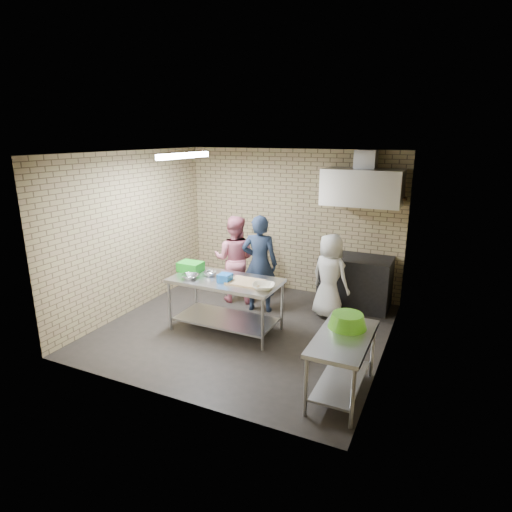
{
  "coord_description": "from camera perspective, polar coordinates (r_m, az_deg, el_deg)",
  "views": [
    {
      "loc": [
        2.75,
        -5.48,
        2.95
      ],
      "look_at": [
        0.1,
        0.2,
        1.15
      ],
      "focal_mm": 29.83,
      "sensor_mm": 36.0,
      "label": 1
    }
  ],
  "objects": [
    {
      "name": "range_hood",
      "position": [
        7.36,
        14.06,
        8.93
      ],
      "size": [
        1.3,
        0.6,
        0.6
      ],
      "primitive_type": "cube",
      "color": "silver",
      "rests_on": "back_wall"
    },
    {
      "name": "blue_tub",
      "position": [
        6.34,
        -4.18,
        -2.94
      ],
      "size": [
        0.19,
        0.19,
        0.12
      ],
      "primitive_type": "cube",
      "color": "blue",
      "rests_on": "prep_table"
    },
    {
      "name": "mixing_bowl_b",
      "position": [
        6.64,
        -6.2,
        -2.37
      ],
      "size": [
        0.25,
        0.25,
        0.06
      ],
      "primitive_type": "imported",
      "rotation": [
        0.0,
        0.0,
        0.3
      ],
      "color": "silver",
      "rests_on": "prep_table"
    },
    {
      "name": "woman_pink",
      "position": [
        7.65,
        -2.89,
        -0.41
      ],
      "size": [
        0.89,
        0.76,
        1.58
      ],
      "primitive_type": "imported",
      "rotation": [
        0.0,
        0.0,
        3.38
      ],
      "color": "#CA6B7F",
      "rests_on": "floor"
    },
    {
      "name": "bottle_green",
      "position": [
        7.49,
        17.71,
        8.11
      ],
      "size": [
        0.06,
        0.06,
        0.15
      ],
      "primitive_type": "cylinder",
      "color": "green",
      "rests_on": "wall_shelf"
    },
    {
      "name": "fluorescent_fixture",
      "position": [
        6.64,
        -9.62,
        13.14
      ],
      "size": [
        0.1,
        1.25,
        0.08
      ],
      "primitive_type": "cube",
      "color": "white",
      "rests_on": "ceiling"
    },
    {
      "name": "ceramic_bowl",
      "position": [
        6.02,
        1.01,
        -4.12
      ],
      "size": [
        0.4,
        0.4,
        0.08
      ],
      "primitive_type": "imported",
      "rotation": [
        0.0,
        0.0,
        0.3
      ],
      "color": "beige",
      "rests_on": "prep_table"
    },
    {
      "name": "man_navy",
      "position": [
        7.19,
        0.49,
        -1.06
      ],
      "size": [
        0.68,
        0.52,
        1.67
      ],
      "primitive_type": "imported",
      "rotation": [
        0.0,
        0.0,
        3.36
      ],
      "color": "#131B31",
      "rests_on": "floor"
    },
    {
      "name": "mixing_bowl_a",
      "position": [
        6.54,
        -8.83,
        -2.74
      ],
      "size": [
        0.33,
        0.33,
        0.06
      ],
      "primitive_type": "imported",
      "rotation": [
        0.0,
        0.0,
        0.3
      ],
      "color": "#ABADB2",
      "rests_on": "prep_table"
    },
    {
      "name": "green_crate",
      "position": [
        6.88,
        -8.76,
        -1.41
      ],
      "size": [
        0.37,
        0.28,
        0.15
      ],
      "primitive_type": "cube",
      "color": "green",
      "rests_on": "prep_table"
    },
    {
      "name": "hood_duct",
      "position": [
        7.47,
        14.53,
        12.47
      ],
      "size": [
        0.35,
        0.3,
        0.3
      ],
      "primitive_type": "cube",
      "color": "#A5A8AD",
      "rests_on": "back_wall"
    },
    {
      "name": "right_wall",
      "position": [
        5.74,
        17.52,
        -0.91
      ],
      "size": [
        0.06,
        4.0,
        2.7
      ],
      "primitive_type": "cube",
      "color": "tan",
      "rests_on": "ground"
    },
    {
      "name": "stove",
      "position": [
        7.68,
        13.16,
        -3.4
      ],
      "size": [
        1.2,
        0.7,
        0.9
      ],
      "primitive_type": "cube",
      "color": "black",
      "rests_on": "floor"
    },
    {
      "name": "prep_table",
      "position": [
        6.61,
        -4.06,
        -6.54
      ],
      "size": [
        1.67,
        0.83,
        0.83
      ],
      "primitive_type": "cube",
      "color": "silver",
      "rests_on": "floor"
    },
    {
      "name": "bottle_red",
      "position": [
        7.55,
        14.69,
        8.51
      ],
      "size": [
        0.07,
        0.07,
        0.18
      ],
      "primitive_type": "cylinder",
      "color": "#B22619",
      "rests_on": "wall_shelf"
    },
    {
      "name": "front_wall",
      "position": [
        4.71,
        -12.54,
        -4.21
      ],
      "size": [
        4.2,
        0.06,
        2.7
      ],
      "primitive_type": "cube",
      "color": "tan",
      "rests_on": "ground"
    },
    {
      "name": "floor",
      "position": [
        6.8,
        -1.5,
        -9.68
      ],
      "size": [
        4.2,
        4.2,
        0.0
      ],
      "primitive_type": "plane",
      "color": "black",
      "rests_on": "ground"
    },
    {
      "name": "back_wall",
      "position": [
        8.13,
        4.74,
        4.62
      ],
      "size": [
        4.2,
        0.06,
        2.7
      ],
      "primitive_type": "cube",
      "color": "tan",
      "rests_on": "ground"
    },
    {
      "name": "wall_shelf",
      "position": [
        7.52,
        16.51,
        7.5
      ],
      "size": [
        0.8,
        0.2,
        0.04
      ],
      "primitive_type": "cube",
      "color": "#3F2B19",
      "rests_on": "back_wall"
    },
    {
      "name": "side_counter",
      "position": [
        5.17,
        11.42,
        -14.21
      ],
      "size": [
        0.6,
        1.2,
        0.75
      ],
      "primitive_type": "cube",
      "color": "silver",
      "rests_on": "floor"
    },
    {
      "name": "cutting_board",
      "position": [
        6.28,
        -1.42,
        -3.51
      ],
      "size": [
        0.51,
        0.39,
        0.03
      ],
      "primitive_type": "cube",
      "color": "tan",
      "rests_on": "prep_table"
    },
    {
      "name": "left_wall",
      "position": [
        7.49,
        -16.14,
        3.05
      ],
      "size": [
        0.06,
        4.0,
        2.7
      ],
      "primitive_type": "cube",
      "color": "tan",
      "rests_on": "ground"
    },
    {
      "name": "green_basin",
      "position": [
        5.18,
        12.16,
        -8.45
      ],
      "size": [
        0.46,
        0.46,
        0.17
      ],
      "primitive_type": null,
      "color": "#59C626",
      "rests_on": "side_counter"
    },
    {
      "name": "ceiling",
      "position": [
        6.13,
        -1.68,
        13.69
      ],
      "size": [
        4.2,
        4.2,
        0.0
      ],
      "primitive_type": "plane",
      "rotation": [
        3.14,
        0.0,
        0.0
      ],
      "color": "black",
      "rests_on": "ground"
    },
    {
      "name": "woman_white",
      "position": [
        7.08,
        9.87,
        -2.68
      ],
      "size": [
        0.81,
        0.67,
        1.41
      ],
      "primitive_type": "imported",
      "rotation": [
        0.0,
        0.0,
        2.76
      ],
      "color": "silver",
      "rests_on": "floor"
    }
  ]
}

